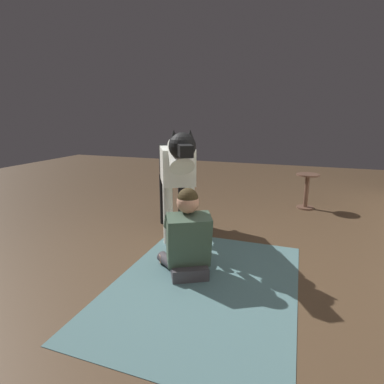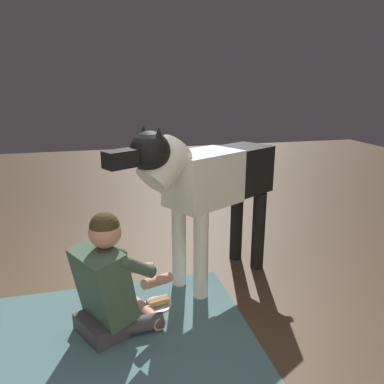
{
  "view_description": "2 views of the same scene",
  "coord_description": "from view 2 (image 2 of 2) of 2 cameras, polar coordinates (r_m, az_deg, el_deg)",
  "views": [
    {
      "loc": [
        2.54,
        0.98,
        1.49
      ],
      "look_at": [
        -0.58,
        -0.12,
        0.65
      ],
      "focal_mm": 28.33,
      "sensor_mm": 36.0,
      "label": 1
    },
    {
      "loc": [
        0.04,
        2.33,
        1.64
      ],
      "look_at": [
        -0.63,
        -0.29,
        0.84
      ],
      "focal_mm": 34.93,
      "sensor_mm": 36.0,
      "label": 2
    }
  ],
  "objects": [
    {
      "name": "ground_plane",
      "position": [
        2.85,
        -11.49,
        -18.95
      ],
      "size": [
        14.34,
        14.34,
        0.0
      ],
      "primitive_type": "plane",
      "color": "brown"
    },
    {
      "name": "area_rug",
      "position": [
        2.63,
        -15.69,
        -22.54
      ],
      "size": [
        2.17,
        1.6,
        0.01
      ],
      "primitive_type": "cube",
      "color": "slate",
      "rests_on": "ground"
    },
    {
      "name": "person_sitting_on_floor",
      "position": [
        2.62,
        -12.4,
        -13.38
      ],
      "size": [
        0.72,
        0.63,
        0.85
      ],
      "color": "#464147",
      "rests_on": "ground"
    },
    {
      "name": "large_dog",
      "position": [
        2.95,
        2.71,
        1.53
      ],
      "size": [
        1.55,
        0.93,
        1.36
      ],
      "color": "white",
      "rests_on": "ground"
    },
    {
      "name": "hot_dog_on_plate",
      "position": [
        2.97,
        -5.23,
        -16.43
      ],
      "size": [
        0.22,
        0.22,
        0.06
      ],
      "color": "silver",
      "rests_on": "ground"
    }
  ]
}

